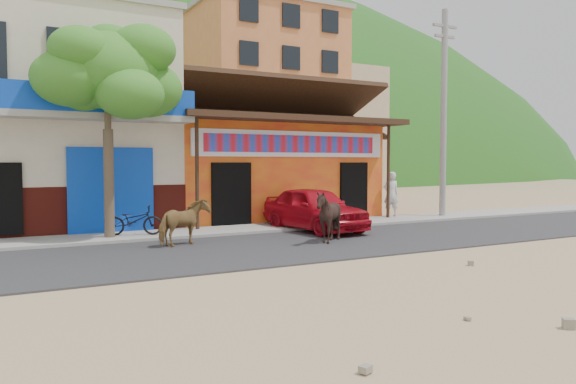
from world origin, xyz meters
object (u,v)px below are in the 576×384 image
cow_dark (328,217)px  pedestrian (391,194)px  cow_tan (184,222)px  red_car (314,209)px  scooter (134,220)px  tree (108,129)px  utility_pole (444,113)px

cow_dark → pedestrian: 7.21m
cow_tan → cow_dark: size_ratio=1.02×
red_car → scooter: (-5.41, 1.07, -0.20)m
tree → cow_tan: tree is taller
tree → red_car: size_ratio=1.46×
tree → cow_tan: (1.46, -2.05, -2.48)m
scooter → utility_pole: bearing=-68.7°
utility_pole → scooter: bearing=-179.4°
cow_dark → pedestrian: size_ratio=0.81×
utility_pole → pedestrian: bearing=160.8°
cow_tan → pedestrian: 9.79m
pedestrian → tree: bearing=18.5°
tree → red_car: (6.10, -1.00, -2.38)m
red_car → pedestrian: size_ratio=2.39×
cow_tan → cow_dark: 3.84m
pedestrian → cow_dark: bearing=50.7°
tree → red_car: bearing=-9.3°
cow_tan → red_car: 4.76m
tree → cow_tan: 3.53m
red_car → pedestrian: bearing=18.3°
tree → utility_pole: bearing=0.9°
utility_pole → cow_dark: (-7.77, -3.63, -3.38)m
tree → red_car: 6.63m
cow_dark → pedestrian: (5.76, 4.33, 0.24)m
red_car → tree: bearing=166.9°
red_car → utility_pole: bearing=6.4°
tree → pedestrian: tree is taller
red_car → cow_tan: bearing=-171.1°
utility_pole → red_car: (-6.70, -1.20, -3.38)m
utility_pole → scooter: 12.63m
cow_tan → scooter: (-0.77, 2.12, -0.10)m
utility_pole → pedestrian: size_ratio=4.64×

